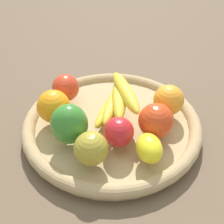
{
  "coord_description": "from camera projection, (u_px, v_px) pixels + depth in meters",
  "views": [
    {
      "loc": [
        0.24,
        0.51,
        0.52
      ],
      "look_at": [
        0.0,
        0.0,
        0.06
      ],
      "focal_mm": 48.91,
      "sensor_mm": 36.0,
      "label": 1
    }
  ],
  "objects": [
    {
      "name": "lemon_0",
      "position": [
        149.0,
        148.0,
        0.62
      ],
      "size": [
        0.07,
        0.08,
        0.05
      ],
      "primitive_type": "ellipsoid",
      "rotation": [
        0.0,
        0.0,
        1.32
      ],
      "color": "yellow",
      "rests_on": "basket"
    },
    {
      "name": "ground_plane",
      "position": [
        112.0,
        131.0,
        0.76
      ],
      "size": [
        2.4,
        2.4,
        0.0
      ],
      "primitive_type": "plane",
      "color": "brown",
      "rests_on": "ground"
    },
    {
      "name": "bell_pepper",
      "position": [
        69.0,
        124.0,
        0.65
      ],
      "size": [
        0.1,
        0.1,
        0.09
      ],
      "primitive_type": "ellipsoid",
      "rotation": [
        0.0,
        0.0,
        2.8
      ],
      "color": "#38822E",
      "rests_on": "basket"
    },
    {
      "name": "orange_0",
      "position": [
        54.0,
        106.0,
        0.71
      ],
      "size": [
        0.1,
        0.1,
        0.08
      ],
      "primitive_type": "sphere",
      "rotation": [
        0.0,
        0.0,
        2.67
      ],
      "color": "orange",
      "rests_on": "basket"
    },
    {
      "name": "apple_3",
      "position": [
        119.0,
        132.0,
        0.65
      ],
      "size": [
        0.08,
        0.08,
        0.07
      ],
      "primitive_type": "sphere",
      "rotation": [
        0.0,
        0.0,
        1.21
      ],
      "color": "red",
      "rests_on": "basket"
    },
    {
      "name": "apple_0",
      "position": [
        156.0,
        121.0,
        0.67
      ],
      "size": [
        0.1,
        0.1,
        0.08
      ],
      "primitive_type": "sphere",
      "rotation": [
        0.0,
        0.0,
        5.07
      ],
      "color": "red",
      "rests_on": "basket"
    },
    {
      "name": "orange_1",
      "position": [
        169.0,
        100.0,
        0.73
      ],
      "size": [
        0.08,
        0.08,
        0.07
      ],
      "primitive_type": "sphere",
      "rotation": [
        0.0,
        0.0,
        4.58
      ],
      "color": "orange",
      "rests_on": "basket"
    },
    {
      "name": "apple_2",
      "position": [
        66.0,
        88.0,
        0.77
      ],
      "size": [
        0.09,
        0.09,
        0.07
      ],
      "primitive_type": "sphere",
      "rotation": [
        0.0,
        0.0,
        0.45
      ],
      "color": "red",
      "rests_on": "basket"
    },
    {
      "name": "banana_bunch",
      "position": [
        117.0,
        100.0,
        0.73
      ],
      "size": [
        0.15,
        0.17,
        0.08
      ],
      "color": "yellow",
      "rests_on": "basket"
    },
    {
      "name": "apple_1",
      "position": [
        91.0,
        148.0,
        0.61
      ],
      "size": [
        0.1,
        0.1,
        0.07
      ],
      "primitive_type": "sphere",
      "rotation": [
        0.0,
        0.0,
        5.67
      ],
      "color": "#A8952F",
      "rests_on": "basket"
    },
    {
      "name": "basket",
      "position": [
        112.0,
        125.0,
        0.75
      ],
      "size": [
        0.43,
        0.43,
        0.04
      ],
      "color": "tan",
      "rests_on": "ground_plane"
    }
  ]
}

